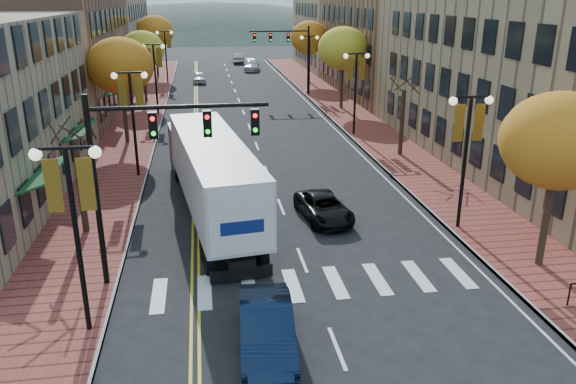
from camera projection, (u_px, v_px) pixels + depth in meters
name	position (u px, v px, depth m)	size (l,w,h in m)	color
ground	(323.00, 313.00, 18.73)	(200.00, 200.00, 0.00)	black
sidewalk_left	(139.00, 118.00, 47.68)	(4.00, 85.00, 0.15)	brown
sidewalk_right	(345.00, 112.00, 50.27)	(4.00, 85.00, 0.15)	brown
building_left_mid	(42.00, 50.00, 47.98)	(12.00, 24.00, 11.00)	brown
building_left_far	(93.00, 38.00, 71.52)	(12.00, 26.00, 9.50)	#9E8966
building_right_near	(570.00, 39.00, 33.78)	(15.00, 28.00, 15.00)	#997F5B
building_right_mid	(412.00, 45.00, 58.84)	(15.00, 24.00, 10.00)	brown
building_right_far	(357.00, 28.00, 79.16)	(15.00, 20.00, 11.00)	#9E8966
tree_left_a	(81.00, 186.00, 24.13)	(0.28, 0.28, 4.20)	#382619
tree_left_b	(120.00, 66.00, 37.97)	(4.48, 4.48, 7.21)	#382619
tree_left_c	(142.00, 50.00, 53.01)	(4.16, 4.16, 6.69)	#382619
tree_left_d	(155.00, 32.00, 69.59)	(4.61, 4.61, 7.42)	#382619
tree_right_a	(559.00, 141.00, 20.19)	(4.16, 4.16, 6.69)	#382619
tree_right_b	(402.00, 122.00, 36.03)	(0.28, 0.28, 4.20)	#382619
tree_right_c	(343.00, 49.00, 49.87)	(4.48, 4.48, 7.21)	#382619
tree_right_d	(309.00, 37.00, 64.83)	(4.35, 4.35, 7.00)	#382619
lamp_left_a	(73.00, 205.00, 16.21)	(1.96, 0.36, 6.05)	black
lamp_left_b	(132.00, 104.00, 31.12)	(1.96, 0.36, 6.05)	black
lamp_left_c	(154.00, 65.00, 47.89)	(1.96, 0.36, 6.05)	black
lamp_left_d	(165.00, 47.00, 64.65)	(1.96, 0.36, 6.05)	black
lamp_right_a	(467.00, 137.00, 23.96)	(1.96, 0.36, 6.05)	black
lamp_right_b	(356.00, 78.00, 40.72)	(1.96, 0.36, 6.05)	black
lamp_right_c	(309.00, 53.00, 57.49)	(1.96, 0.36, 6.05)	black
traffic_mast_near	(150.00, 154.00, 19.09)	(6.10, 0.35, 7.00)	black
traffic_mast_far	(290.00, 47.00, 56.99)	(6.10, 0.34, 7.00)	black
semi_truck	(209.00, 168.00, 26.57)	(4.52, 15.81, 3.90)	black
navy_sedan	(267.00, 329.00, 16.54)	(1.56, 4.48, 1.48)	black
black_suv	(324.00, 207.00, 26.34)	(1.95, 4.22, 1.17)	black
car_far_white	(199.00, 77.00, 66.72)	(1.52, 3.77, 1.29)	silver
car_far_silver	(252.00, 66.00, 77.11)	(2.00, 4.91, 1.43)	#ADADB5
car_far_oncoming	(238.00, 58.00, 85.78)	(1.58, 4.53, 1.49)	#A4A4AB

